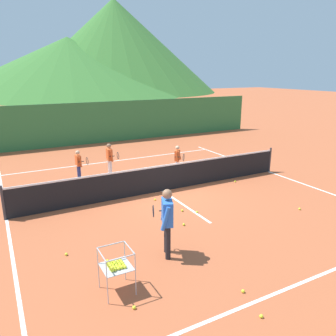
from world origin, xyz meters
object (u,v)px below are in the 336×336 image
Objects in this scene: tennis_ball_2 at (155,200)px; tennis_ball_7 at (261,316)px; student_2 at (178,157)px; ball_cart at (116,265)px; tennis_net at (163,178)px; tennis_ball_6 at (134,307)px; tennis_ball_5 at (66,254)px; tennis_ball_8 at (243,291)px; student_1 at (110,156)px; tennis_ball_10 at (300,209)px; instructor at (167,216)px; student_0 at (79,162)px; tennis_ball_3 at (184,225)px; tennis_ball_9 at (235,181)px; tennis_ball_0 at (182,210)px; tennis_ball_4 at (197,212)px.

tennis_ball_2 is 5.91m from tennis_ball_7.
student_2 is 7.89m from ball_cart.
ball_cart is (-3.41, -4.67, 0.09)m from tennis_net.
tennis_net is 1.06m from tennis_ball_2.
student_2 reaches higher than tennis_ball_6.
tennis_ball_5 is at bearing 124.90° from tennis_ball_7.
student_1 is at bearing 88.70° from tennis_ball_8.
ball_cart is at bearing -124.88° from tennis_ball_2.
student_1 is 8.63m from tennis_ball_8.
tennis_ball_2 is 1.00× the size of tennis_ball_10.
tennis_net is 6.27m from tennis_ball_6.
instructor is 1.22× the size of student_1.
student_0 is 17.66× the size of tennis_ball_7.
tennis_ball_3 is 4.39m from tennis_ball_9.
tennis_ball_6 is at bearing -96.99° from student_0.
tennis_ball_0 is 3.58m from tennis_ball_9.
tennis_ball_0 is at bearing 51.44° from instructor.
tennis_ball_2 and tennis_ball_6 have the same top height.
ball_cart is (-1.50, -0.73, -0.40)m from instructor.
tennis_ball_5 and tennis_ball_10 have the same top height.
tennis_ball_4 is (0.04, -2.23, -0.47)m from tennis_net.
tennis_ball_5 is at bearing 132.48° from tennis_ball_8.
tennis_ball_8 is (0.67, -1.93, -0.96)m from instructor.
instructor reaches higher than tennis_ball_5.
tennis_net is at bearing 91.00° from tennis_ball_4.
instructor is at bearing -111.32° from tennis_ball_2.
tennis_ball_10 is at bearing 34.37° from tennis_ball_7.
tennis_ball_4 is at bearing 42.58° from tennis_ball_6.
instructor reaches higher than student_0.
tennis_ball_2 is at bearing 55.12° from ball_cart.
tennis_ball_5 is 1.00× the size of tennis_ball_10.
instructor is at bearing -128.56° from tennis_ball_0.
ball_cart is at bearing -128.35° from student_2.
tennis_ball_3 is (-0.76, -2.79, -0.47)m from tennis_net.
tennis_ball_9 is at bearing 35.58° from instructor.
student_1 is at bearing 0.01° from student_0.
instructor reaches higher than tennis_ball_3.
tennis_ball_9 is at bearing -31.00° from student_0.
tennis_ball_6 is (0.71, -2.46, 0.00)m from tennis_ball_5.
tennis_net is 2.28m from tennis_ball_4.
student_0 is (-0.41, 6.66, -0.27)m from instructor.
tennis_ball_0 is at bearing -98.98° from tennis_net.
tennis_net is at bearing 171.18° from tennis_ball_9.
student_2 reaches higher than tennis_ball_10.
instructor reaches higher than student_2.
student_0 is at bearing 162.54° from student_2.
tennis_ball_10 is at bearing -11.29° from tennis_ball_3.
tennis_net is 6.02m from tennis_ball_8.
tennis_ball_0 and tennis_ball_10 have the same top height.
instructor is 24.25× the size of tennis_ball_7.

